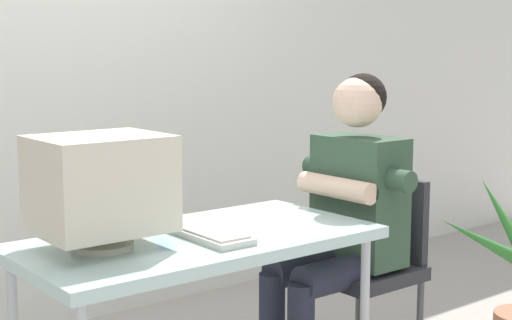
{
  "coord_description": "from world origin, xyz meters",
  "views": [
    {
      "loc": [
        -1.5,
        -2.22,
        1.4
      ],
      "look_at": [
        0.27,
        0.0,
        0.99
      ],
      "focal_mm": 53.52,
      "sensor_mm": 36.0,
      "label": 1
    }
  ],
  "objects_px": {
    "person_seated": "(343,212)",
    "office_chair": "(371,258)",
    "crt_monitor": "(102,185)",
    "keyboard": "(205,233)",
    "desk_mug": "(166,211)",
    "desk": "(198,250)"
  },
  "relations": [
    {
      "from": "keyboard",
      "to": "office_chair",
      "type": "xyz_separation_m",
      "value": [
        0.94,
        0.07,
        -0.27
      ]
    },
    {
      "from": "keyboard",
      "to": "desk_mug",
      "type": "height_order",
      "value": "desk_mug"
    },
    {
      "from": "office_chair",
      "to": "desk_mug",
      "type": "bearing_deg",
      "value": 168.42
    },
    {
      "from": "desk",
      "to": "office_chair",
      "type": "bearing_deg",
      "value": 2.18
    },
    {
      "from": "desk",
      "to": "desk_mug",
      "type": "relative_size",
      "value": 13.1
    },
    {
      "from": "keyboard",
      "to": "person_seated",
      "type": "height_order",
      "value": "person_seated"
    },
    {
      "from": "crt_monitor",
      "to": "keyboard",
      "type": "bearing_deg",
      "value": -13.6
    },
    {
      "from": "crt_monitor",
      "to": "desk_mug",
      "type": "distance_m",
      "value": 0.43
    },
    {
      "from": "keyboard",
      "to": "crt_monitor",
      "type": "bearing_deg",
      "value": 166.4
    },
    {
      "from": "desk",
      "to": "crt_monitor",
      "type": "xyz_separation_m",
      "value": [
        -0.35,
        0.05,
        0.27
      ]
    },
    {
      "from": "crt_monitor",
      "to": "desk_mug",
      "type": "relative_size",
      "value": 4.36
    },
    {
      "from": "desk_mug",
      "to": "keyboard",
      "type": "bearing_deg",
      "value": -90.87
    },
    {
      "from": "crt_monitor",
      "to": "desk_mug",
      "type": "bearing_deg",
      "value": 26.52
    },
    {
      "from": "desk_mug",
      "to": "person_seated",
      "type": "bearing_deg",
      "value": -14.22
    },
    {
      "from": "keyboard",
      "to": "office_chair",
      "type": "bearing_deg",
      "value": 4.39
    },
    {
      "from": "desk_mug",
      "to": "office_chair",
      "type": "bearing_deg",
      "value": -11.58
    },
    {
      "from": "desk",
      "to": "office_chair",
      "type": "height_order",
      "value": "office_chair"
    },
    {
      "from": "crt_monitor",
      "to": "keyboard",
      "type": "xyz_separation_m",
      "value": [
        0.35,
        -0.09,
        -0.2
      ]
    },
    {
      "from": "office_chair",
      "to": "desk",
      "type": "bearing_deg",
      "value": -177.82
    },
    {
      "from": "keyboard",
      "to": "desk_mug",
      "type": "relative_size",
      "value": 4.29
    },
    {
      "from": "person_seated",
      "to": "office_chair",
      "type": "bearing_deg",
      "value": 0.0
    },
    {
      "from": "person_seated",
      "to": "desk_mug",
      "type": "xyz_separation_m",
      "value": [
        -0.76,
        0.19,
        0.07
      ]
    }
  ]
}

